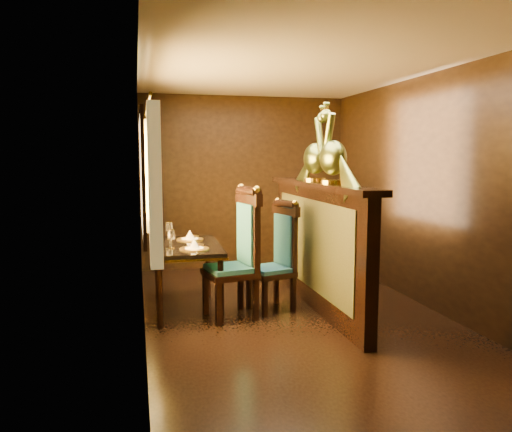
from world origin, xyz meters
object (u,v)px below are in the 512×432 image
Objects in this scene: dining_table at (186,251)px; chair_right at (241,248)px; peacock_left at (333,142)px; peacock_right at (316,145)px; chair_left at (280,252)px.

dining_table is 0.63m from chair_right.
peacock_left is 0.49m from peacock_right.
peacock_left is 1.03× the size of peacock_right.
dining_table is 1.78m from peacock_right.
peacock_left is at bearing -24.16° from dining_table.
chair_left is 0.48m from chair_right.
dining_table is 1.90m from peacock_left.
peacock_right is at bearing 0.99° from chair_right.
chair_right is at bearing 159.63° from peacock_left.
peacock_left is at bearing -31.23° from chair_right.
chair_left is 1.30m from peacock_left.
chair_left is at bearing -9.60° from dining_table.
dining_table is at bearing 173.23° from peacock_right.
chair_left reaches higher than dining_table.
dining_table is 0.90× the size of chair_right.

